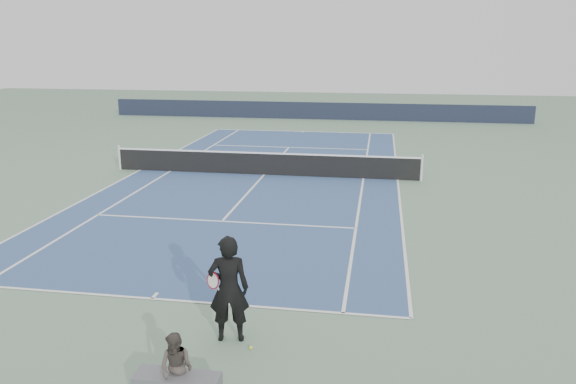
% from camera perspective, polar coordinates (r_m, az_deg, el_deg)
% --- Properties ---
extents(ground, '(80.00, 80.00, 0.00)m').
position_cam_1_polar(ground, '(23.46, -2.43, 1.74)').
color(ground, slate).
extents(court_surface, '(10.97, 23.77, 0.01)m').
position_cam_1_polar(court_surface, '(23.46, -2.43, 1.75)').
color(court_surface, '#35507D').
rests_on(court_surface, ground).
extents(tennis_net, '(12.90, 0.10, 1.07)m').
position_cam_1_polar(tennis_net, '(23.35, -2.44, 2.95)').
color(tennis_net, silver).
rests_on(tennis_net, ground).
extents(windscreen_far, '(30.00, 0.25, 1.20)m').
position_cam_1_polar(windscreen_far, '(40.78, 2.74, 8.25)').
color(windscreen_far, black).
rests_on(windscreen_far, ground).
extents(tennis_player, '(0.88, 0.69, 2.04)m').
position_cam_1_polar(tennis_player, '(10.42, -6.04, -9.74)').
color(tennis_player, black).
rests_on(tennis_player, ground).
extents(tennis_ball, '(0.07, 0.07, 0.07)m').
position_cam_1_polar(tennis_ball, '(10.52, -3.80, -15.49)').
color(tennis_ball, '#CDDA2C').
rests_on(tennis_ball, ground).
extents(spectator_bench, '(1.38, 0.66, 1.14)m').
position_cam_1_polar(spectator_bench, '(9.22, -11.21, -17.98)').
color(spectator_bench, '#58595E').
rests_on(spectator_bench, ground).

